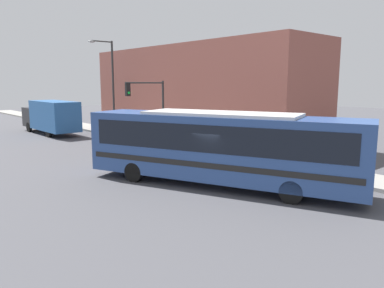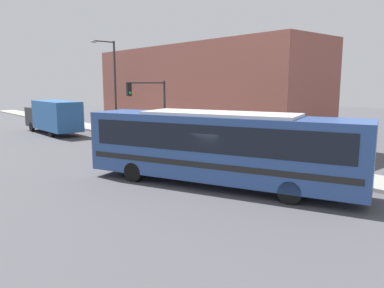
% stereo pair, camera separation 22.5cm
% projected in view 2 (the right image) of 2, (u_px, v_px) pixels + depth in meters
% --- Properties ---
extents(ground_plane, '(120.00, 120.00, 0.00)m').
position_uv_depth(ground_plane, '(210.00, 185.00, 16.89)').
color(ground_plane, '#47474C').
extents(sidewalk, '(2.57, 70.00, 0.17)m').
position_uv_depth(sidewalk, '(110.00, 131.00, 35.55)').
color(sidewalk, gray).
rests_on(sidewalk, ground_plane).
extents(building_facade, '(6.00, 22.43, 7.59)m').
position_uv_depth(building_facade, '(198.00, 92.00, 31.90)').
color(building_facade, brown).
rests_on(building_facade, ground_plane).
extents(city_bus, '(6.99, 12.48, 3.31)m').
position_uv_depth(city_bus, '(219.00, 144.00, 16.52)').
color(city_bus, '#2D4C8C').
rests_on(city_bus, ground_plane).
extents(delivery_truck, '(2.33, 8.42, 3.00)m').
position_uv_depth(delivery_truck, '(53.00, 116.00, 33.92)').
color(delivery_truck, '#265999').
rests_on(delivery_truck, ground_plane).
extents(fire_hydrant, '(0.23, 0.31, 0.71)m').
position_uv_depth(fire_hydrant, '(229.00, 150.00, 22.86)').
color(fire_hydrant, '#999999').
rests_on(fire_hydrant, sidewalk).
extents(traffic_light_pole, '(3.28, 0.35, 4.57)m').
position_uv_depth(traffic_light_pole, '(151.00, 100.00, 26.78)').
color(traffic_light_pole, '#2D2D2D').
rests_on(traffic_light_pole, sidewalk).
extents(street_lamp, '(2.27, 0.28, 8.00)m').
position_uv_depth(street_lamp, '(112.00, 80.00, 32.74)').
color(street_lamp, '#2D2D2D').
rests_on(street_lamp, sidewalk).
extents(pedestrian_near_corner, '(0.34, 0.34, 1.66)m').
position_uv_depth(pedestrian_near_corner, '(171.00, 129.00, 29.04)').
color(pedestrian_near_corner, slate).
rests_on(pedestrian_near_corner, sidewalk).
extents(pedestrian_mid_block, '(0.34, 0.34, 1.59)m').
position_uv_depth(pedestrian_mid_block, '(241.00, 143.00, 22.67)').
color(pedestrian_mid_block, slate).
rests_on(pedestrian_mid_block, sidewalk).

